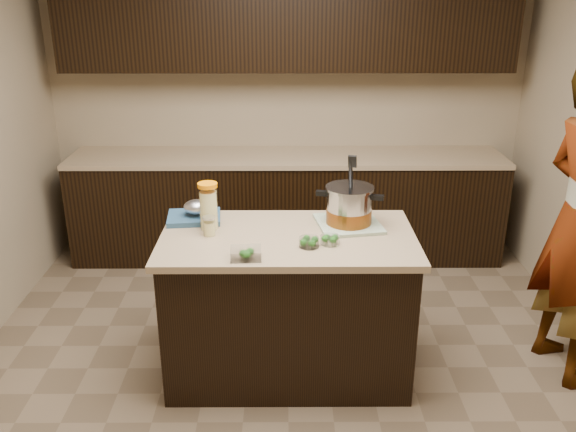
{
  "coord_description": "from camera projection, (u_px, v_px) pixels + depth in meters",
  "views": [
    {
      "loc": [
        -0.02,
        -3.2,
        2.27
      ],
      "look_at": [
        0.0,
        0.0,
        1.02
      ],
      "focal_mm": 38.0,
      "sensor_mm": 36.0,
      "label": 1
    }
  ],
  "objects": [
    {
      "name": "ground_plane",
      "position": [
        288.0,
        368.0,
        3.81
      ],
      "size": [
        4.0,
        4.0,
        0.0
      ],
      "primitive_type": "plane",
      "color": "brown",
      "rests_on": "ground"
    },
    {
      "name": "room_shell",
      "position": [
        288.0,
        92.0,
        3.18
      ],
      "size": [
        4.04,
        4.04,
        2.72
      ],
      "color": "tan",
      "rests_on": "ground"
    },
    {
      "name": "back_cabinets",
      "position": [
        287.0,
        149.0,
        5.08
      ],
      "size": [
        3.6,
        0.63,
        2.33
      ],
      "color": "black",
      "rests_on": "ground"
    },
    {
      "name": "island",
      "position": [
        288.0,
        304.0,
        3.64
      ],
      "size": [
        1.46,
        0.81,
        0.9
      ],
      "color": "black",
      "rests_on": "ground"
    },
    {
      "name": "dish_towel",
      "position": [
        348.0,
        224.0,
        3.62
      ],
      "size": [
        0.41,
        0.41,
        0.02
      ],
      "primitive_type": "cube",
      "rotation": [
        0.0,
        0.0,
        0.17
      ],
      "color": "#61855A",
      "rests_on": "island"
    },
    {
      "name": "stock_pot",
      "position": [
        349.0,
        207.0,
        3.58
      ],
      "size": [
        0.39,
        0.34,
        0.4
      ],
      "rotation": [
        0.0,
        0.0,
        -0.23
      ],
      "color": "#B7B7BC",
      "rests_on": "dish_towel"
    },
    {
      "name": "lemonade_pitcher",
      "position": [
        209.0,
        208.0,
        3.53
      ],
      "size": [
        0.12,
        0.12,
        0.28
      ],
      "rotation": [
        0.0,
        0.0,
        0.06
      ],
      "color": "#E5DB8C",
      "rests_on": "island"
    },
    {
      "name": "mason_jar",
      "position": [
        209.0,
        226.0,
        3.46
      ],
      "size": [
        0.09,
        0.09,
        0.12
      ],
      "rotation": [
        0.0,
        0.0,
        0.27
      ],
      "color": "#E5DB8C",
      "rests_on": "island"
    },
    {
      "name": "broccoli_tub_left",
      "position": [
        309.0,
        242.0,
        3.33
      ],
      "size": [
        0.12,
        0.12,
        0.05
      ],
      "rotation": [
        0.0,
        0.0,
        0.11
      ],
      "color": "silver",
      "rests_on": "island"
    },
    {
      "name": "broccoli_tub_right",
      "position": [
        330.0,
        240.0,
        3.36
      ],
      "size": [
        0.12,
        0.12,
        0.05
      ],
      "rotation": [
        0.0,
        0.0,
        0.18
      ],
      "color": "silver",
      "rests_on": "island"
    },
    {
      "name": "broccoli_tub_rect",
      "position": [
        246.0,
        254.0,
        3.18
      ],
      "size": [
        0.17,
        0.13,
        0.06
      ],
      "rotation": [
        0.0,
        0.0,
        0.06
      ],
      "color": "silver",
      "rests_on": "island"
    },
    {
      "name": "blue_tray",
      "position": [
        195.0,
        214.0,
        3.69
      ],
      "size": [
        0.34,
        0.28,
        0.12
      ],
      "rotation": [
        0.0,
        0.0,
        0.1
      ],
      "color": "navy",
      "rests_on": "island"
    }
  ]
}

